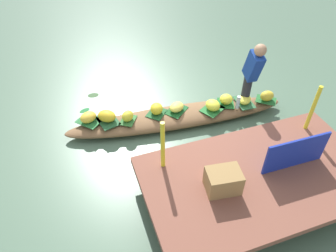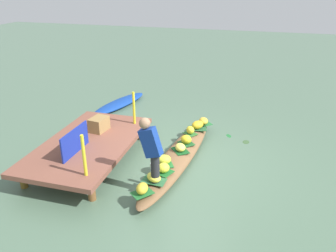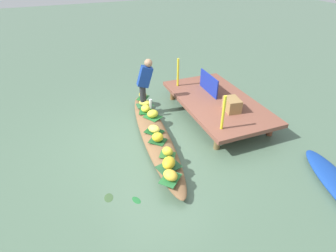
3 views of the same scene
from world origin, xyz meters
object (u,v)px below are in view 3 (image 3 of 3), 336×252
(banana_bunch_1, at_px, (145,103))
(banana_bunch_7, at_px, (168,151))
(produce_crate, at_px, (232,105))
(banana_bunch_0, at_px, (154,129))
(banana_bunch_3, at_px, (170,175))
(market_banner, at_px, (209,83))
(banana_bunch_2, at_px, (169,163))
(vendor_person, at_px, (145,80))
(banana_bunch_4, at_px, (153,114))
(banana_bunch_8, at_px, (146,108))
(banana_bunch_5, at_px, (158,137))
(banana_bunch_6, at_px, (143,95))
(vendor_boat, at_px, (155,136))
(water_bottle, at_px, (151,104))

(banana_bunch_1, height_order, banana_bunch_7, banana_bunch_7)
(banana_bunch_7, distance_m, produce_crate, 2.14)
(banana_bunch_0, relative_size, banana_bunch_3, 0.99)
(market_banner, height_order, produce_crate, market_banner)
(banana_bunch_2, relative_size, produce_crate, 0.72)
(banana_bunch_0, bearing_deg, banana_bunch_3, -8.32)
(banana_bunch_0, xyz_separation_m, produce_crate, (0.09, 1.95, 0.27))
(banana_bunch_0, xyz_separation_m, vendor_person, (-1.29, 0.22, 0.62))
(banana_bunch_1, xyz_separation_m, banana_bunch_4, (0.65, -0.00, 0.02))
(banana_bunch_8, xyz_separation_m, market_banner, (-0.07, 1.81, 0.35))
(banana_bunch_2, distance_m, vendor_person, 2.61)
(banana_bunch_5, height_order, banana_bunch_6, banana_bunch_5)
(market_banner, bearing_deg, banana_bunch_5, -54.00)
(banana_bunch_8, bearing_deg, banana_bunch_7, -3.91)
(banana_bunch_0, relative_size, banana_bunch_5, 1.15)
(banana_bunch_4, height_order, vendor_person, vendor_person)
(banana_bunch_4, bearing_deg, banana_bunch_0, -16.17)
(banana_bunch_0, xyz_separation_m, banana_bunch_5, (0.36, -0.04, 0.02))
(vendor_boat, height_order, banana_bunch_0, banana_bunch_0)
(banana_bunch_0, relative_size, banana_bunch_1, 0.91)
(banana_bunch_7, bearing_deg, banana_bunch_6, 173.73)
(banana_bunch_8, bearing_deg, market_banner, 92.30)
(banana_bunch_3, distance_m, banana_bunch_5, 1.18)
(banana_bunch_1, xyz_separation_m, market_banner, (0.27, 1.73, 0.37))
(vendor_person, bearing_deg, banana_bunch_0, -9.71)
(market_banner, bearing_deg, banana_bunch_8, -86.61)
(banana_bunch_4, height_order, banana_bunch_8, banana_bunch_8)
(produce_crate, bearing_deg, banana_bunch_8, -119.00)
(banana_bunch_4, height_order, market_banner, market_banner)
(banana_bunch_7, height_order, vendor_person, vendor_person)
(banana_bunch_5, bearing_deg, water_bottle, 167.16)
(banana_bunch_8, relative_size, produce_crate, 0.53)
(banana_bunch_2, xyz_separation_m, banana_bunch_5, (-0.86, 0.09, 0.00))
(banana_bunch_7, relative_size, produce_crate, 0.51)
(banana_bunch_3, height_order, market_banner, market_banner)
(banana_bunch_1, distance_m, banana_bunch_7, 2.17)
(vendor_boat, xyz_separation_m, banana_bunch_6, (-1.68, 0.23, 0.23))
(vendor_boat, height_order, vendor_person, vendor_person)
(banana_bunch_5, distance_m, banana_bunch_7, 0.53)
(water_bottle, bearing_deg, banana_bunch_7, -8.88)
(banana_bunch_4, distance_m, banana_bunch_6, 1.07)
(vendor_person, relative_size, water_bottle, 5.01)
(banana_bunch_3, relative_size, banana_bunch_4, 1.01)
(banana_bunch_6, bearing_deg, water_bottle, 2.08)
(banana_bunch_7, relative_size, vendor_person, 0.18)
(banana_bunch_4, relative_size, banana_bunch_7, 1.26)
(water_bottle, bearing_deg, banana_bunch_1, -154.34)
(market_banner, bearing_deg, vendor_person, -98.33)
(vendor_boat, distance_m, banana_bunch_1, 1.28)
(banana_bunch_1, xyz_separation_m, banana_bunch_7, (2.16, -0.21, 0.02))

